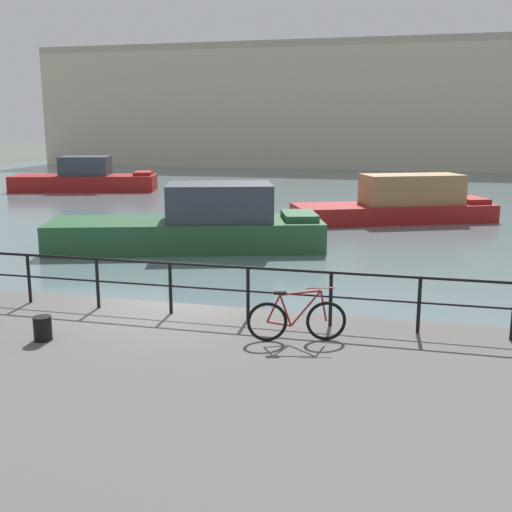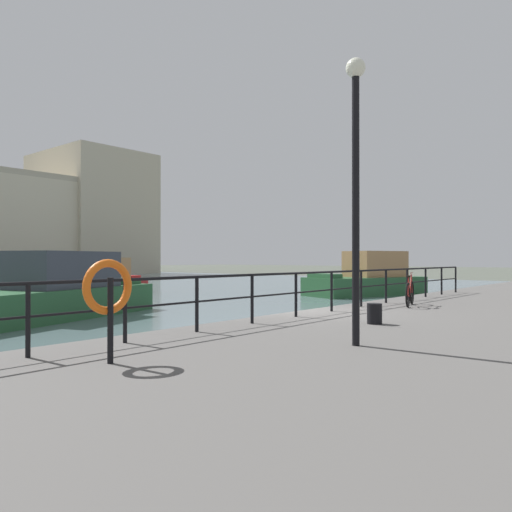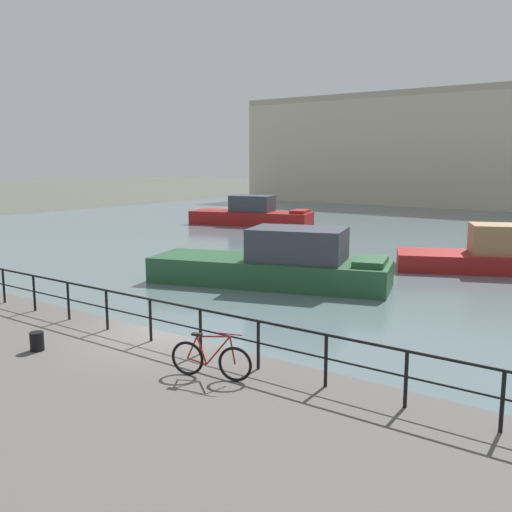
% 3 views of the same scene
% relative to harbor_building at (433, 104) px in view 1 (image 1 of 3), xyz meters
% --- Properties ---
extents(ground_plane, '(240.00, 240.00, 0.00)m').
position_rel_harbor_building_xyz_m(ground_plane, '(-6.47, -57.91, -6.58)').
color(ground_plane, '#4C5147').
extents(water_basin, '(80.00, 60.00, 0.01)m').
position_rel_harbor_building_xyz_m(water_basin, '(-6.47, -27.71, -6.58)').
color(water_basin, slate).
rests_on(water_basin, ground_plane).
extents(harbor_building, '(70.83, 15.80, 17.29)m').
position_rel_harbor_building_xyz_m(harbor_building, '(0.00, 0.00, 0.00)').
color(harbor_building, '#C1B79E').
rests_on(harbor_building, ground_plane).
extents(moored_cabin_cruiser, '(9.65, 6.31, 2.19)m').
position_rel_harbor_building_xyz_m(moored_cabin_cruiser, '(-2.15, -40.09, -5.75)').
color(moored_cabin_cruiser, maroon).
rests_on(moored_cabin_cruiser, water_basin).
extents(moored_small_launch, '(10.06, 5.53, 2.34)m').
position_rel_harbor_building_xyz_m(moored_small_launch, '(-23.46, -31.37, -5.75)').
color(moored_small_launch, maroon).
rests_on(moored_small_launch, water_basin).
extents(moored_harbor_tender, '(10.32, 5.82, 2.39)m').
position_rel_harbor_building_xyz_m(moored_harbor_tender, '(-9.23, -48.71, -5.69)').
color(moored_harbor_tender, '#23512D').
rests_on(moored_harbor_tender, water_basin).
extents(quay_railing, '(19.58, 0.07, 1.08)m').
position_rel_harbor_building_xyz_m(quay_railing, '(-6.28, -58.66, -5.11)').
color(quay_railing, black).
rests_on(quay_railing, quay_promenade).
extents(parked_bicycle, '(1.71, 0.57, 0.98)m').
position_rel_harbor_building_xyz_m(parked_bicycle, '(-3.51, -59.64, -5.46)').
color(parked_bicycle, black).
rests_on(parked_bicycle, quay_promenade).
extents(mooring_bollard, '(0.32, 0.32, 0.44)m').
position_rel_harbor_building_xyz_m(mooring_bollard, '(-7.90, -60.72, -5.63)').
color(mooring_bollard, black).
rests_on(mooring_bollard, quay_promenade).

